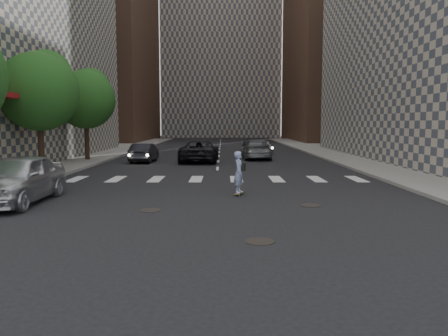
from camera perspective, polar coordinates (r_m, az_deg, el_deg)
The scene contains 18 objects.
ground at distance 12.90m, azimuth -1.59°, elevation -6.64°, with size 160.00×160.00×0.00m, color black.
sidewalk_left at distance 35.90m, azimuth -24.56°, elevation 1.06°, with size 13.00×80.00×0.15m, color gray.
sidewalk_right at distance 35.64m, azimuth 23.28°, elevation 1.08°, with size 13.00×80.00×0.15m, color gray.
tower_left at distance 72.63m, azimuth -17.43°, elevation 19.40°, with size 18.00×24.00×40.00m, color brown.
tower_right at distance 72.01m, azimuth 16.51°, elevation 17.91°, with size 18.00×24.00×36.00m, color brown.
tower_center at distance 93.03m, azimuth -0.39°, elevation 19.14°, with size 22.00×20.00×48.00m, color #ADA08E.
tree_b at distance 25.72m, azimuth -22.84°, elevation 9.60°, with size 4.20×4.20×6.60m.
tree_c at distance 33.24m, azimuth -17.49°, elevation 8.86°, with size 4.20×4.20×6.60m.
manhole_a at distance 10.50m, azimuth 4.71°, elevation -9.54°, with size 0.70×0.70×0.02m, color black.
manhole_b at distance 14.26m, azimuth -9.57°, elevation -5.46°, with size 0.70×0.70×0.02m, color black.
manhole_c at distance 15.15m, azimuth 11.22°, elevation -4.82°, with size 0.70×0.70×0.02m, color black.
skateboarder at distance 16.94m, azimuth 2.00°, elevation -0.54°, with size 0.54×0.88×1.71m.
silver_sedan at distance 16.89m, azimuth -25.42°, elevation -1.26°, with size 2.03×5.03×1.72m, color silver.
traffic_car_a at distance 31.59m, azimuth -10.38°, elevation 1.98°, with size 1.41×4.04×1.33m, color black.
traffic_car_b at distance 33.81m, azimuth 4.22°, elevation 2.47°, with size 2.12×5.22×1.52m, color #55585D.
traffic_car_c at distance 31.23m, azimuth -3.21°, elevation 2.22°, with size 2.56×5.56×1.54m, color black.
traffic_car_d at distance 39.50m, azimuth 5.11°, elevation 2.81°, with size 1.53×3.81×1.30m, color #B6BABE.
traffic_car_e at distance 36.73m, azimuth 3.64°, elevation 2.58°, with size 1.37×3.92×1.29m, color black.
Camera 1 is at (0.32, -12.58, 2.82)m, focal length 35.00 mm.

